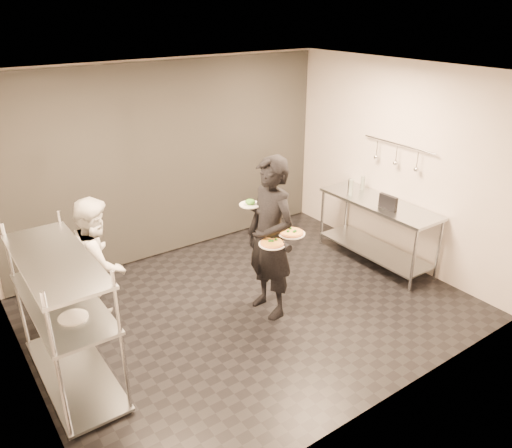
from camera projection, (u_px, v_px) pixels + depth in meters
room_shell at (199, 176)px, 6.47m from camera, size 5.00×4.00×2.80m
pass_rack at (65, 314)px, 4.72m from camera, size 0.60×1.60×1.50m
prep_counter at (378, 221)px, 7.06m from camera, size 0.60×1.80×0.92m
utensil_rail at (397, 155)px, 6.81m from camera, size 0.07×1.20×0.31m
waiter at (270, 239)px, 5.74m from camera, size 0.50×0.73×1.95m
chef at (99, 263)px, 5.60m from camera, size 0.85×0.94×1.57m
pizza_plate_near at (272, 243)px, 5.50m from camera, size 0.30×0.30×0.05m
pizza_plate_far at (292, 233)px, 5.64m from camera, size 0.31×0.31×0.05m
salad_plate at (250, 203)px, 5.75m from camera, size 0.25×0.25×0.07m
pos_monitor at (388, 202)px, 6.65m from camera, size 0.06×0.28×0.20m
bottle_green at (351, 187)px, 7.15m from camera, size 0.06×0.06×0.23m
bottle_clear at (363, 183)px, 7.35m from camera, size 0.06×0.06×0.20m
bottle_dark at (350, 186)px, 7.21m from camera, size 0.06×0.06×0.22m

